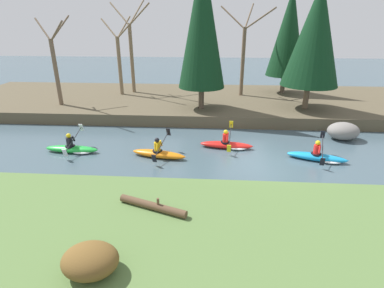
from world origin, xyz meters
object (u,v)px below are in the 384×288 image
Objects in this scene: kayaker_lead at (319,157)px; driftwood_log at (153,206)px; kayaker_middle at (228,145)px; boulder_midstream at (343,131)px; kayaker_trailing at (159,153)px; kayaker_far_back at (74,149)px.

kayaker_lead is 1.24× the size of driftwood_log.
boulder_midstream is at bearing 20.66° from kayaker_middle.
boulder_midstream is at bearing 63.23° from driftwood_log.
kayaker_lead is at bearing 58.85° from driftwood_log.
kayaker_lead is 0.99× the size of kayaker_trailing.
kayaker_trailing and kayaker_far_back have the same top height.
kayaker_lead reaches higher than driftwood_log.
kayaker_far_back is (-12.04, 0.17, 0.00)m from kayaker_lead.
kayaker_trailing is at bearing -1.56° from kayaker_far_back.
kayaker_trailing reaches higher than boulder_midstream.
kayaker_lead reaches higher than boulder_midstream.
kayaker_trailing is at bearing -162.49° from boulder_midstream.
driftwood_log reaches higher than boulder_midstream.
kayaker_lead is at bearing 13.43° from kayaker_trailing.
kayaker_lead is 7.65m from kayaker_trailing.
kayaker_far_back reaches higher than driftwood_log.
kayaker_far_back is (-7.81, -1.06, 0.00)m from kayaker_middle.
kayaker_far_back is at bearing -165.07° from kayaker_lead.
kayaker_far_back is at bearing -171.63° from kayaker_trailing.
kayaker_middle reaches higher than driftwood_log.
kayaker_middle is at bearing 34.24° from kayaker_trailing.
kayaker_lead is 12.04m from kayaker_far_back.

